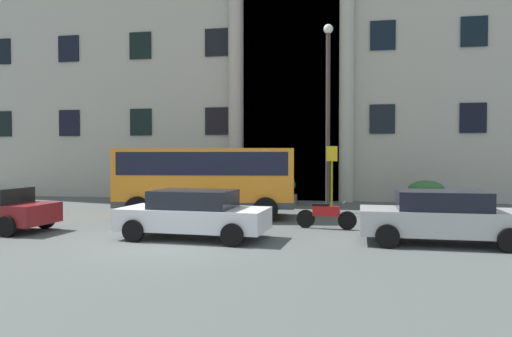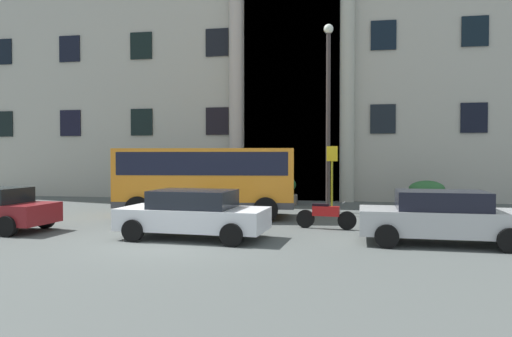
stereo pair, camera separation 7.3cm
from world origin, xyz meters
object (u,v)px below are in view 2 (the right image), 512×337
Objects in this scene: bus_stop_sign at (332,173)px; parked_compact_extra at (441,217)px; hedge_planter_far_west at (427,194)px; parked_coupe_end at (194,214)px; orange_minibus at (207,176)px; hedge_planter_entrance_right at (135,188)px; motorcycle_far_end at (422,217)px; hedge_planter_east at (279,190)px; lamppost_plaza_centre at (328,103)px; motorcycle_near_kerb at (325,215)px.

bus_stop_sign is 0.63× the size of parked_compact_extra.
parked_coupe_end is at bearing -129.13° from hedge_planter_far_west.
hedge_planter_entrance_right is at bearing 130.88° from orange_minibus.
orange_minibus is 7.07m from hedge_planter_entrance_right.
parked_compact_extra is (6.86, 0.33, 0.02)m from parked_coupe_end.
motorcycle_far_end is at bearing -100.28° from hedge_planter_far_west.
parked_compact_extra reaches higher than motorcycle_far_end.
hedge_planter_east is 5.24m from lamppost_plaza_centre.
bus_stop_sign is 1.30× the size of hedge_planter_entrance_right.
orange_minibus is 5.69m from hedge_planter_east.
motorcycle_near_kerb is (4.62, -2.16, -1.14)m from orange_minibus.
lamppost_plaza_centre reaches higher than orange_minibus.
motorcycle_far_end is at bearing 24.98° from parked_coupe_end.
hedge_planter_entrance_right is 1.27× the size of hedge_planter_far_west.
bus_stop_sign is 5.68m from hedge_planter_far_west.
hedge_planter_entrance_right reaches higher than motorcycle_far_end.
parked_coupe_end is 2.21× the size of motorcycle_near_kerb.
orange_minibus is at bearing -149.82° from lamppost_plaza_centre.
orange_minibus reaches higher than motorcycle_near_kerb.
motorcycle_far_end is (6.70, 2.57, -0.26)m from parked_coupe_end.
hedge_planter_east is 0.85× the size of motorcycle_far_end.
bus_stop_sign is at bearing 141.42° from motorcycle_far_end.
orange_minibus reaches higher than hedge_planter_entrance_right.
orange_minibus is at bearing 152.72° from parked_compact_extra.
parked_compact_extra is 2.22× the size of motorcycle_near_kerb.
bus_stop_sign is at bearing 119.31° from parked_compact_extra.
hedge_planter_east is 0.87× the size of motorcycle_near_kerb.
parked_compact_extra is at bearing -62.55° from bus_stop_sign.
orange_minibus is 4.16× the size of hedge_planter_far_west.
motorcycle_far_end is at bearing 8.76° from motorcycle_near_kerb.
parked_coupe_end is 4.46m from motorcycle_near_kerb.
parked_coupe_end is (6.11, -9.46, -0.04)m from hedge_planter_entrance_right.
hedge_planter_entrance_right reaches higher than motorcycle_near_kerb.
lamppost_plaza_centre is (9.71, -2.11, 3.84)m from hedge_planter_entrance_right.
bus_stop_sign is at bearing 95.86° from motorcycle_near_kerb.
bus_stop_sign reaches higher than hedge_planter_entrance_right.
bus_stop_sign is 1.66× the size of hedge_planter_far_west.
motorcycle_far_end is at bearing -57.01° from lamppost_plaza_centre.
hedge_planter_entrance_right is (-5.15, 4.77, -0.84)m from orange_minibus.
hedge_planter_entrance_right reaches higher than parked_compact_extra.
hedge_planter_east is 0.39× the size of parked_compact_extra.
parked_coupe_end is at bearing -145.99° from motorcycle_far_end.
bus_stop_sign reaches higher than parked_compact_extra.
bus_stop_sign is 1.38× the size of motorcycle_far_end.
lamppost_plaza_centre is at bearing 116.81° from parked_compact_extra.
orange_minibus is 10.42m from hedge_planter_far_west.
bus_stop_sign is 3.10m from lamppost_plaza_centre.
parked_coupe_end is at bearing -84.79° from orange_minibus.
lamppost_plaza_centre is at bearing 98.69° from motorcycle_near_kerb.
hedge_planter_east is at bearing 122.62° from parked_compact_extra.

